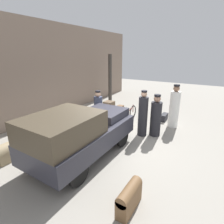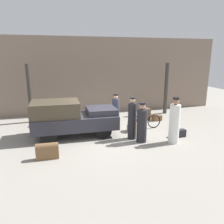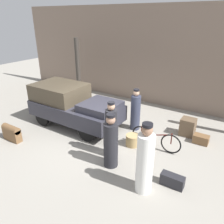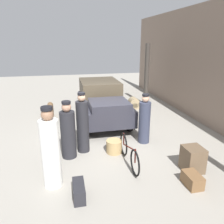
{
  "view_description": "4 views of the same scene",
  "coord_description": "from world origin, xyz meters",
  "px_view_note": "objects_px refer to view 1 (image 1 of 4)",
  "views": [
    {
      "loc": [
        -5.14,
        -3.07,
        3.03
      ],
      "look_at": [
        0.2,
        0.2,
        0.95
      ],
      "focal_mm": 28.0,
      "sensor_mm": 36.0,
      "label": 1
    },
    {
      "loc": [
        -2.1,
        -9.04,
        3.36
      ],
      "look_at": [
        0.2,
        0.2,
        0.95
      ],
      "focal_mm": 35.0,
      "sensor_mm": 36.0,
      "label": 2
    },
    {
      "loc": [
        3.92,
        -5.6,
        3.99
      ],
      "look_at": [
        0.2,
        0.2,
        0.95
      ],
      "focal_mm": 35.0,
      "sensor_mm": 36.0,
      "label": 3
    },
    {
      "loc": [
        6.71,
        -1.24,
        3.12
      ],
      "look_at": [
        0.2,
        0.2,
        0.95
      ],
      "focal_mm": 35.0,
      "sensor_mm": 36.0,
      "label": 4
    }
  ],
  "objects_px": {
    "porter_standing_middle": "(143,115)",
    "trunk_barrel_dark": "(4,154)",
    "truck": "(79,132)",
    "porter_carrying_trunk": "(156,117)",
    "conductor_in_dark_uniform": "(174,108)",
    "trunk_umber_medium": "(129,197)",
    "wicker_basket": "(126,124)",
    "bicycle": "(128,115)",
    "trunk_wicker_pale": "(109,107)",
    "porter_with_bicycle": "(98,111)",
    "suitcase_small_leather": "(119,108)",
    "suitcase_black_upright": "(164,117)"
  },
  "relations": [
    {
      "from": "truck",
      "to": "porter_carrying_trunk",
      "type": "bearing_deg",
      "value": -27.78
    },
    {
      "from": "conductor_in_dark_uniform",
      "to": "suitcase_black_upright",
      "type": "bearing_deg",
      "value": 43.63
    },
    {
      "from": "porter_standing_middle",
      "to": "trunk_umber_medium",
      "type": "relative_size",
      "value": 2.38
    },
    {
      "from": "wicker_basket",
      "to": "suitcase_small_leather",
      "type": "relative_size",
      "value": 0.92
    },
    {
      "from": "bicycle",
      "to": "porter_standing_middle",
      "type": "bearing_deg",
      "value": -132.19
    },
    {
      "from": "porter_standing_middle",
      "to": "trunk_barrel_dark",
      "type": "height_order",
      "value": "porter_standing_middle"
    },
    {
      "from": "truck",
      "to": "bicycle",
      "type": "xyz_separation_m",
      "value": [
        3.45,
        0.1,
        -0.51
      ]
    },
    {
      "from": "wicker_basket",
      "to": "trunk_barrel_dark",
      "type": "relative_size",
      "value": 0.85
    },
    {
      "from": "suitcase_black_upright",
      "to": "trunk_umber_medium",
      "type": "xyz_separation_m",
      "value": [
        -5.43,
        -0.82,
        0.14
      ]
    },
    {
      "from": "bicycle",
      "to": "porter_standing_middle",
      "type": "distance_m",
      "value": 1.56
    },
    {
      "from": "trunk_wicker_pale",
      "to": "trunk_barrel_dark",
      "type": "xyz_separation_m",
      "value": [
        -5.44,
        0.22,
        -0.07
      ]
    },
    {
      "from": "truck",
      "to": "porter_with_bicycle",
      "type": "bearing_deg",
      "value": 22.73
    },
    {
      "from": "trunk_wicker_pale",
      "to": "suitcase_small_leather",
      "type": "distance_m",
      "value": 0.67
    },
    {
      "from": "bicycle",
      "to": "trunk_umber_medium",
      "type": "bearing_deg",
      "value": -153.31
    },
    {
      "from": "trunk_wicker_pale",
      "to": "suitcase_small_leather",
      "type": "relative_size",
      "value": 1.27
    },
    {
      "from": "bicycle",
      "to": "porter_carrying_trunk",
      "type": "distance_m",
      "value": 1.74
    },
    {
      "from": "suitcase_black_upright",
      "to": "wicker_basket",
      "type": "bearing_deg",
      "value": 146.5
    },
    {
      "from": "bicycle",
      "to": "wicker_basket",
      "type": "bearing_deg",
      "value": -161.47
    },
    {
      "from": "truck",
      "to": "porter_carrying_trunk",
      "type": "xyz_separation_m",
      "value": [
        2.71,
        -1.43,
        -0.11
      ]
    },
    {
      "from": "porter_standing_middle",
      "to": "porter_carrying_trunk",
      "type": "bearing_deg",
      "value": -58.29
    },
    {
      "from": "bicycle",
      "to": "trunk_umber_medium",
      "type": "relative_size",
      "value": 2.25
    },
    {
      "from": "suitcase_black_upright",
      "to": "trunk_barrel_dark",
      "type": "relative_size",
      "value": 1.09
    },
    {
      "from": "conductor_in_dark_uniform",
      "to": "wicker_basket",
      "type": "bearing_deg",
      "value": 125.04
    },
    {
      "from": "bicycle",
      "to": "suitcase_black_upright",
      "type": "distance_m",
      "value": 1.75
    },
    {
      "from": "bicycle",
      "to": "porter_with_bicycle",
      "type": "distance_m",
      "value": 1.51
    },
    {
      "from": "porter_standing_middle",
      "to": "conductor_in_dark_uniform",
      "type": "relative_size",
      "value": 0.96
    },
    {
      "from": "truck",
      "to": "porter_standing_middle",
      "type": "xyz_separation_m",
      "value": [
        2.45,
        -1.0,
        -0.03
      ]
    },
    {
      "from": "trunk_umber_medium",
      "to": "suitcase_black_upright",
      "type": "bearing_deg",
      "value": 8.55
    },
    {
      "from": "suitcase_black_upright",
      "to": "trunk_wicker_pale",
      "type": "relative_size",
      "value": 0.94
    },
    {
      "from": "wicker_basket",
      "to": "porter_with_bicycle",
      "type": "xyz_separation_m",
      "value": [
        -0.48,
        1.09,
        0.54
      ]
    },
    {
      "from": "truck",
      "to": "trunk_barrel_dark",
      "type": "distance_m",
      "value": 2.31
    },
    {
      "from": "suitcase_black_upright",
      "to": "suitcase_small_leather",
      "type": "xyz_separation_m",
      "value": [
        0.16,
        2.52,
        -0.01
      ]
    },
    {
      "from": "trunk_umber_medium",
      "to": "wicker_basket",
      "type": "bearing_deg",
      "value": 28.13
    },
    {
      "from": "porter_carrying_trunk",
      "to": "conductor_in_dark_uniform",
      "type": "relative_size",
      "value": 0.88
    },
    {
      "from": "wicker_basket",
      "to": "trunk_barrel_dark",
      "type": "distance_m",
      "value": 4.52
    },
    {
      "from": "trunk_umber_medium",
      "to": "suitcase_small_leather",
      "type": "bearing_deg",
      "value": 30.88
    },
    {
      "from": "porter_with_bicycle",
      "to": "trunk_wicker_pale",
      "type": "bearing_deg",
      "value": 18.62
    },
    {
      "from": "wicker_basket",
      "to": "porter_carrying_trunk",
      "type": "distance_m",
      "value": 1.4
    },
    {
      "from": "wicker_basket",
      "to": "porter_standing_middle",
      "type": "xyz_separation_m",
      "value": [
        -0.3,
        -0.86,
        0.63
      ]
    },
    {
      "from": "bicycle",
      "to": "wicker_basket",
      "type": "height_order",
      "value": "bicycle"
    },
    {
      "from": "conductor_in_dark_uniform",
      "to": "suitcase_black_upright",
      "type": "height_order",
      "value": "conductor_in_dark_uniform"
    },
    {
      "from": "conductor_in_dark_uniform",
      "to": "trunk_umber_medium",
      "type": "bearing_deg",
      "value": -176.68
    },
    {
      "from": "trunk_wicker_pale",
      "to": "conductor_in_dark_uniform",
      "type": "bearing_deg",
      "value": -92.65
    },
    {
      "from": "bicycle",
      "to": "conductor_in_dark_uniform",
      "type": "height_order",
      "value": "conductor_in_dark_uniform"
    },
    {
      "from": "truck",
      "to": "porter_carrying_trunk",
      "type": "relative_size",
      "value": 2.21
    },
    {
      "from": "wicker_basket",
      "to": "conductor_in_dark_uniform",
      "type": "height_order",
      "value": "conductor_in_dark_uniform"
    },
    {
      "from": "bicycle",
      "to": "wicker_basket",
      "type": "relative_size",
      "value": 3.64
    },
    {
      "from": "porter_with_bicycle",
      "to": "trunk_wicker_pale",
      "type": "height_order",
      "value": "porter_with_bicycle"
    },
    {
      "from": "bicycle",
      "to": "trunk_wicker_pale",
      "type": "distance_m",
      "value": 1.6
    },
    {
      "from": "porter_carrying_trunk",
      "to": "trunk_umber_medium",
      "type": "xyz_separation_m",
      "value": [
        -3.65,
        -0.68,
        -0.44
      ]
    }
  ]
}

